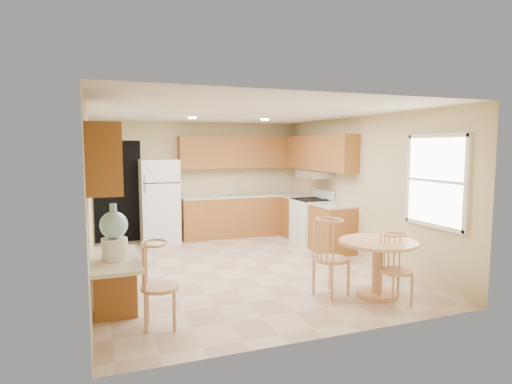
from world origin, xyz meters
name	(u,v)px	position (x,y,z in m)	size (l,w,h in m)	color
floor	(241,268)	(0.00, 0.00, 0.00)	(5.50, 5.50, 0.00)	#C3AB8D
ceiling	(240,113)	(0.00, 0.00, 2.50)	(4.50, 5.50, 0.02)	white
wall_back	(201,180)	(0.00, 2.75, 1.25)	(4.50, 0.02, 2.50)	beige
wall_front	(327,219)	(0.00, -2.75, 1.25)	(4.50, 0.02, 2.50)	beige
wall_left	(90,198)	(-2.25, 0.00, 1.25)	(0.02, 5.50, 2.50)	beige
wall_right	(360,187)	(2.25, 0.00, 1.25)	(0.02, 5.50, 2.50)	beige
doorway	(118,192)	(-1.75, 2.73, 1.05)	(0.90, 0.02, 2.10)	black
base_cab_back	(243,216)	(0.88, 2.45, 0.43)	(2.75, 0.60, 0.87)	#9D5E28
counter_back	(243,196)	(0.88, 2.45, 0.89)	(2.75, 0.63, 0.04)	beige
base_cab_right_a	(298,217)	(1.95, 1.85, 0.43)	(0.60, 0.59, 0.87)	#9D5E28
counter_right_a	(298,197)	(1.95, 1.85, 0.89)	(0.63, 0.59, 0.04)	beige
base_cab_right_b	(332,229)	(1.95, 0.40, 0.43)	(0.60, 0.80, 0.87)	#9D5E28
counter_right_b	(333,205)	(1.95, 0.40, 0.89)	(0.63, 0.80, 0.04)	beige
upper_cab_back	(241,152)	(0.88, 2.58, 1.85)	(2.75, 0.33, 0.70)	#9D5E28
upper_cab_right	(319,153)	(2.08, 1.21, 1.85)	(0.33, 2.42, 0.70)	#9D5E28
upper_cab_left	(103,158)	(-2.08, -1.60, 1.85)	(0.33, 1.40, 0.70)	#9D5E28
sink	(242,195)	(0.85, 2.45, 0.91)	(0.78, 0.44, 0.01)	silver
range_hood	(316,174)	(2.00, 1.18, 1.42)	(0.50, 0.76, 0.14)	silver
desk_pedestal	(115,284)	(-2.00, -1.32, 0.36)	(0.48, 0.42, 0.72)	#9D5E28
desk_top	(115,260)	(-2.00, -1.70, 0.75)	(0.50, 1.20, 0.04)	beige
window	(436,181)	(2.23, -1.85, 1.50)	(0.06, 1.12, 1.30)	white
can_light_a	(192,118)	(-0.50, 1.20, 2.48)	(0.14, 0.14, 0.02)	white
can_light_b	(265,120)	(0.90, 1.20, 2.48)	(0.14, 0.14, 0.02)	white
refrigerator	(160,201)	(-0.95, 2.40, 0.86)	(0.76, 0.74, 1.71)	white
stove	(312,221)	(1.92, 1.18, 0.47)	(0.65, 0.76, 1.09)	white
dining_table	(378,260)	(1.27, -1.89, 0.49)	(1.01, 1.01, 0.75)	tan
chair_table_a	(335,251)	(0.72, -1.73, 0.62)	(0.45, 0.58, 1.02)	tan
chair_table_b	(401,264)	(1.32, -2.28, 0.53)	(0.39, 0.39, 0.88)	tan
chair_desk	(161,278)	(-1.55, -1.96, 0.57)	(0.41, 0.54, 0.94)	tan
water_crock	(114,234)	(-2.00, -1.75, 1.04)	(0.29, 0.29, 0.60)	white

